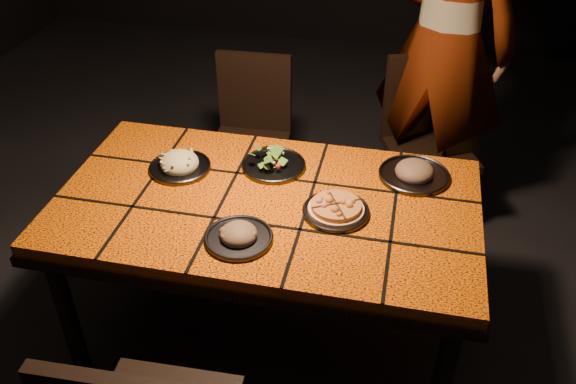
% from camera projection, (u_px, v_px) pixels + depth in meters
% --- Properties ---
extents(room_shell, '(6.04, 7.04, 3.08)m').
position_uv_depth(room_shell, '(261.00, 4.00, 1.88)').
color(room_shell, black).
rests_on(room_shell, ground).
extents(dining_table, '(1.62, 0.92, 0.75)m').
position_uv_depth(dining_table, '(267.00, 216.00, 2.36)').
color(dining_table, '#E65F07').
rests_on(dining_table, ground).
extents(chair_far_left, '(0.41, 0.41, 0.88)m').
position_uv_depth(chair_far_left, '(252.00, 127.00, 3.27)').
color(chair_far_left, black).
rests_on(chair_far_left, ground).
extents(chair_far_right, '(0.54, 0.54, 0.91)m').
position_uv_depth(chair_far_right, '(425.00, 131.00, 3.19)').
color(chair_far_right, black).
rests_on(chair_far_right, ground).
extents(diner, '(0.82, 0.67, 1.93)m').
position_uv_depth(diner, '(444.00, 46.00, 2.99)').
color(diner, brown).
rests_on(diner, ground).
extents(plate_pizza, '(0.28, 0.28, 0.04)m').
position_uv_depth(plate_pizza, '(336.00, 209.00, 2.24)').
color(plate_pizza, '#3F3E44').
rests_on(plate_pizza, dining_table).
extents(plate_pasta, '(0.25, 0.25, 0.08)m').
position_uv_depth(plate_pasta, '(180.00, 164.00, 2.47)').
color(plate_pasta, '#3F3E44').
rests_on(plate_pasta, dining_table).
extents(plate_salad, '(0.26, 0.26, 0.07)m').
position_uv_depth(plate_salad, '(274.00, 162.00, 2.48)').
color(plate_salad, '#3F3E44').
rests_on(plate_salad, dining_table).
extents(plate_mushroom_a, '(0.24, 0.24, 0.08)m').
position_uv_depth(plate_mushroom_a, '(239.00, 235.00, 2.11)').
color(plate_mushroom_a, '#3F3E44').
rests_on(plate_mushroom_a, dining_table).
extents(plate_mushroom_b, '(0.28, 0.28, 0.09)m').
position_uv_depth(plate_mushroom_b, '(414.00, 172.00, 2.43)').
color(plate_mushroom_b, '#3F3E44').
rests_on(plate_mushroom_b, dining_table).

